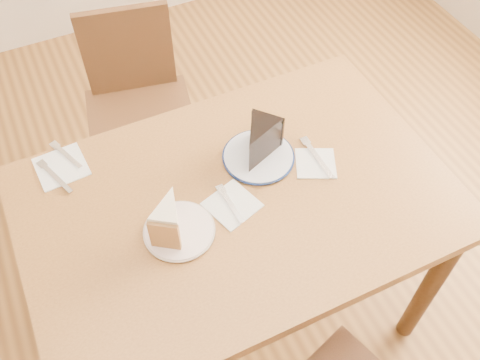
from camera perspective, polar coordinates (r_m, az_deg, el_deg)
name	(u,v)px	position (r m, az deg, el deg)	size (l,w,h in m)	color
ground	(239,310)	(2.15, -0.16, -13.68)	(4.00, 4.00, 0.00)	#513215
table	(238,217)	(1.58, -0.21, -3.93)	(1.20, 0.80, 0.75)	brown
chair_far	(139,107)	(2.18, -10.71, 7.66)	(0.48, 0.48, 0.83)	#331D0F
plate_cream	(179,231)	(1.43, -6.49, -5.41)	(0.18, 0.18, 0.01)	white
plate_navy	(258,157)	(1.58, 1.97, 2.51)	(0.20, 0.20, 0.01)	white
carrot_cake	(170,217)	(1.39, -7.47, -3.96)	(0.08, 0.11, 0.10)	#F5E7CB
chocolate_cake	(258,144)	(1.53, 1.95, 3.83)	(0.10, 0.13, 0.10)	black
napkin_cream	(232,205)	(1.48, -0.85, -2.65)	(0.13, 0.13, 0.00)	white
napkin_navy	(316,163)	(1.58, 8.07, 1.78)	(0.11, 0.11, 0.00)	white
napkin_spare	(61,167)	(1.64, -18.53, 1.36)	(0.14, 0.14, 0.00)	white
fork_cream	(230,204)	(1.47, -1.02, -2.57)	(0.01, 0.14, 0.00)	silver
knife_navy	(317,157)	(1.59, 8.25, 2.40)	(0.02, 0.17, 0.00)	white
fork_spare	(66,155)	(1.66, -18.03, 2.56)	(0.01, 0.14, 0.00)	white
knife_spare	(55,177)	(1.62, -19.11, 0.34)	(0.01, 0.16, 0.00)	silver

